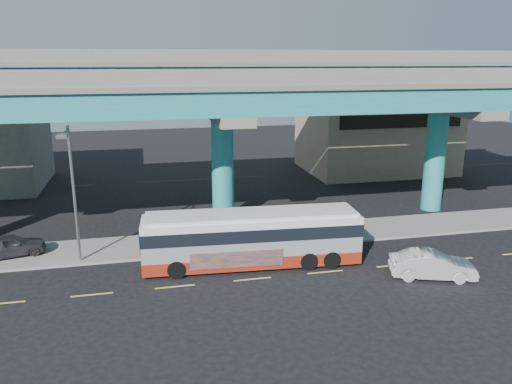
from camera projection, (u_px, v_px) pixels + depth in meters
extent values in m
plane|color=black|center=(251.00, 277.00, 26.22)|extent=(120.00, 120.00, 0.00)
cube|color=gray|center=(233.00, 240.00, 31.38)|extent=(70.00, 4.00, 0.15)
cube|color=#D8C64C|center=(3.00, 303.00, 23.35)|extent=(2.00, 0.12, 0.01)
cube|color=#D8C64C|center=(92.00, 295.00, 24.22)|extent=(2.00, 0.12, 0.01)
cube|color=#D8C64C|center=(175.00, 287.00, 25.08)|extent=(2.00, 0.12, 0.01)
cube|color=#D8C64C|center=(253.00, 279.00, 25.94)|extent=(2.00, 0.12, 0.01)
cube|color=#D8C64C|center=(325.00, 272.00, 26.80)|extent=(2.00, 0.12, 0.01)
cube|color=#D8C64C|center=(393.00, 265.00, 27.66)|extent=(2.00, 0.12, 0.01)
cube|color=#D8C64C|center=(457.00, 259.00, 28.52)|extent=(2.00, 0.12, 0.01)
cylinder|color=#207975|center=(223.00, 172.00, 33.75)|extent=(1.50, 1.50, 7.40)
cube|color=gray|center=(222.00, 112.00, 32.72)|extent=(2.00, 12.00, 0.60)
cube|color=gray|center=(214.00, 95.00, 35.79)|extent=(1.80, 5.00, 1.20)
cylinder|color=#207975|center=(435.00, 161.00, 37.19)|extent=(1.50, 1.50, 7.40)
cube|color=gray|center=(440.00, 107.00, 36.17)|extent=(2.00, 12.00, 0.60)
cube|color=gray|center=(415.00, 92.00, 39.23)|extent=(1.80, 5.00, 1.20)
cube|color=#207975|center=(231.00, 101.00, 29.17)|extent=(52.00, 5.00, 1.40)
cube|color=gray|center=(231.00, 86.00, 28.95)|extent=(52.00, 5.40, 0.30)
cube|color=gray|center=(239.00, 78.00, 26.45)|extent=(52.00, 0.25, 0.80)
cube|color=gray|center=(224.00, 75.00, 31.16)|extent=(52.00, 0.25, 0.80)
cube|color=#207975|center=(213.00, 76.00, 35.45)|extent=(52.00, 5.00, 1.40)
cube|color=gray|center=(213.00, 64.00, 35.23)|extent=(52.00, 5.40, 0.30)
cube|color=gray|center=(218.00, 56.00, 32.74)|extent=(52.00, 0.25, 0.80)
cube|color=gray|center=(208.00, 56.00, 37.45)|extent=(52.00, 0.25, 0.80)
cube|color=tan|center=(375.00, 136.00, 50.86)|extent=(14.00, 10.00, 7.00)
cube|color=black|center=(402.00, 121.00, 45.52)|extent=(12.00, 0.25, 1.20)
cube|color=maroon|center=(252.00, 256.00, 27.62)|extent=(11.95, 3.30, 0.69)
cube|color=#A9A8AD|center=(252.00, 237.00, 27.34)|extent=(11.95, 3.30, 1.48)
cube|color=black|center=(252.00, 229.00, 27.21)|extent=(12.02, 3.35, 0.69)
cube|color=silver|center=(252.00, 219.00, 27.07)|extent=(11.95, 3.30, 0.39)
cube|color=silver|center=(252.00, 214.00, 27.00)|extent=(11.54, 3.02, 0.20)
cube|color=black|center=(355.00, 226.00, 28.15)|extent=(0.21, 2.26, 1.18)
cube|color=black|center=(141.00, 237.00, 26.35)|extent=(0.21, 2.26, 1.18)
cube|color=navy|center=(237.00, 260.00, 26.15)|extent=(4.91, 0.38, 0.89)
cylinder|color=black|center=(177.00, 270.00, 25.92)|extent=(1.00, 0.36, 0.98)
cylinder|color=black|center=(176.00, 253.00, 28.08)|extent=(1.00, 0.36, 0.98)
cylinder|color=black|center=(309.00, 261.00, 27.00)|extent=(1.00, 0.36, 0.98)
cylinder|color=black|center=(299.00, 246.00, 29.16)|extent=(1.00, 0.36, 0.98)
cylinder|color=black|center=(332.00, 260.00, 27.19)|extent=(1.00, 0.36, 0.98)
cylinder|color=black|center=(320.00, 245.00, 29.35)|extent=(1.00, 0.36, 0.98)
imported|color=silver|center=(432.00, 265.00, 25.94)|extent=(4.12, 5.24, 1.43)
imported|color=#313237|center=(10.00, 246.00, 28.43)|extent=(3.35, 4.52, 1.29)
cylinder|color=gray|center=(74.00, 195.00, 27.05)|extent=(0.16, 0.16, 7.57)
cylinder|color=gray|center=(65.00, 132.00, 25.17)|extent=(0.12, 2.04, 0.12)
cube|color=gray|center=(62.00, 136.00, 24.22)|extent=(0.50, 0.70, 0.18)
cylinder|color=gray|center=(281.00, 227.00, 30.50)|extent=(0.06, 0.06, 1.94)
cylinder|color=#B20A0A|center=(282.00, 213.00, 30.23)|extent=(0.52, 0.47, 0.67)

